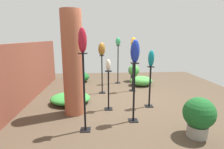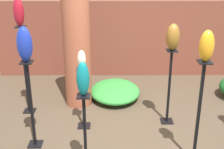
{
  "view_description": "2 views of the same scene",
  "coord_description": "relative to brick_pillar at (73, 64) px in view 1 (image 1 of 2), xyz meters",
  "views": [
    {
      "loc": [
        -4.94,
        0.61,
        1.8
      ],
      "look_at": [
        -0.05,
        0.27,
        0.77
      ],
      "focal_mm": 28.0,
      "sensor_mm": 36.0,
      "label": 1
    },
    {
      "loc": [
        -0.31,
        -3.98,
        2.68
      ],
      "look_at": [
        -0.29,
        0.25,
        0.97
      ],
      "focal_mm": 50.0,
      "sensor_mm": 36.0,
      "label": 2
    }
  ],
  "objects": [
    {
      "name": "pedestal_amber",
      "position": [
        1.7,
        -1.74,
        -0.54
      ],
      "size": [
        0.2,
        0.2,
        1.44
      ],
      "color": "black",
      "rests_on": "ground"
    },
    {
      "name": "pedestal_cobalt",
      "position": [
        -0.52,
        -1.34,
        -0.61
      ],
      "size": [
        0.2,
        0.2,
        1.3
      ],
      "color": "black",
      "rests_on": "ground"
    },
    {
      "name": "foliage_bed_center",
      "position": [
        3.09,
        0.21,
        -1.0
      ],
      "size": [
        0.81,
        0.77,
        0.41
      ],
      "primitive_type": "ellipsoid",
      "color": "#195923",
      "rests_on": "ground"
    },
    {
      "name": "art_vase_ruby",
      "position": [
        -0.85,
        -0.32,
        0.55
      ],
      "size": [
        0.17,
        0.16,
        0.45
      ],
      "primitive_type": "ellipsoid",
      "color": "maroon",
      "rests_on": "pedestal_ruby"
    },
    {
      "name": "pedestal_ruby",
      "position": [
        -0.85,
        -0.32,
        -0.5
      ],
      "size": [
        0.2,
        0.2,
        1.53
      ],
      "color": "black",
      "rests_on": "ground"
    },
    {
      "name": "brick_wall_back",
      "position": [
        0.89,
        1.42,
        -0.37
      ],
      "size": [
        5.6,
        0.12,
        1.67
      ],
      "primitive_type": "cube",
      "color": "brown",
      "rests_on": "ground"
    },
    {
      "name": "art_vase_ivory",
      "position": [
        0.16,
        -0.83,
        -0.06
      ],
      "size": [
        0.13,
        0.12,
        0.28
      ],
      "primitive_type": "ellipsoid",
      "color": "beige",
      "rests_on": "pedestal_ivory"
    },
    {
      "name": "pedestal_jade",
      "position": [
        2.78,
        -1.34,
        -0.51
      ],
      "size": [
        0.2,
        0.2,
        1.51
      ],
      "color": "black",
      "rests_on": "ground"
    },
    {
      "name": "art_vase_jade",
      "position": [
        2.78,
        -1.34,
        0.45
      ],
      "size": [
        0.17,
        0.19,
        0.31
      ],
      "primitive_type": "ellipsoid",
      "color": "#2D9356",
      "rests_on": "pedestal_jade"
    },
    {
      "name": "art_vase_bronze",
      "position": [
        1.52,
        -0.69,
        0.24
      ],
      "size": [
        0.2,
        0.22,
        0.41
      ],
      "primitive_type": "ellipsoid",
      "color": "brown",
      "rests_on": "pedestal_bronze"
    },
    {
      "name": "brick_pillar",
      "position": [
        0.0,
        0.0,
        0.0
      ],
      "size": [
        0.47,
        0.47,
        2.42
      ],
      "primitive_type": "cylinder",
      "color": "#9E5138",
      "rests_on": "ground"
    },
    {
      "name": "pedestal_bronze",
      "position": [
        1.52,
        -0.69,
        -0.63
      ],
      "size": [
        0.2,
        0.2,
        1.25
      ],
      "color": "black",
      "rests_on": "ground"
    },
    {
      "name": "art_vase_amber",
      "position": [
        1.7,
        -1.74,
        0.42
      ],
      "size": [
        0.17,
        0.18,
        0.38
      ],
      "primitive_type": "ellipsoid",
      "color": "orange",
      "rests_on": "pedestal_amber"
    },
    {
      "name": "foliage_bed_west",
      "position": [
        2.36,
        -2.2,
        -1.03
      ],
      "size": [
        0.72,
        0.85,
        0.36
      ],
      "primitive_type": "ellipsoid",
      "color": "#479942",
      "rests_on": "ground"
    },
    {
      "name": "potted_plant_mid_left",
      "position": [
        3.05,
        -2.04,
        -0.79
      ],
      "size": [
        0.46,
        0.46,
        0.7
      ],
      "color": "#2D2D33",
      "rests_on": "ground"
    },
    {
      "name": "art_vase_teal",
      "position": [
        0.27,
        -1.92,
        0.08
      ],
      "size": [
        0.15,
        0.16,
        0.42
      ],
      "primitive_type": "ellipsoid",
      "color": "#0F727A",
      "rests_on": "pedestal_teal"
    },
    {
      "name": "ground_plane",
      "position": [
        0.89,
        -1.23,
        -1.21
      ],
      "size": [
        8.0,
        8.0,
        0.0
      ],
      "primitive_type": "plane",
      "color": "#4C3D2D"
    },
    {
      "name": "foliage_bed_east",
      "position": [
        0.67,
        0.22,
        -1.07
      ],
      "size": [
        0.94,
        1.1,
        0.27
      ],
      "primitive_type": "ellipsoid",
      "color": "#338C38",
      "rests_on": "ground"
    },
    {
      "name": "art_vase_cobalt",
      "position": [
        -0.52,
        -1.34,
        0.33
      ],
      "size": [
        0.2,
        0.19,
        0.47
      ],
      "primitive_type": "ellipsoid",
      "color": "#192D9E",
      "rests_on": "pedestal_cobalt"
    },
    {
      "name": "pedestal_teal",
      "position": [
        0.27,
        -1.92,
        -0.71
      ],
      "size": [
        0.2,
        0.2,
        1.08
      ],
      "color": "black",
      "rests_on": "ground"
    },
    {
      "name": "pedestal_ivory",
      "position": [
        0.16,
        -0.83,
        -0.75
      ],
      "size": [
        0.2,
        0.2,
        1.01
      ],
      "color": "black",
      "rests_on": "ground"
    },
    {
      "name": "potted_plant_back_center",
      "position": [
        -1.21,
        -2.41,
        -0.79
      ],
      "size": [
        0.57,
        0.57,
        0.75
      ],
      "color": "gray",
      "rests_on": "ground"
    }
  ]
}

